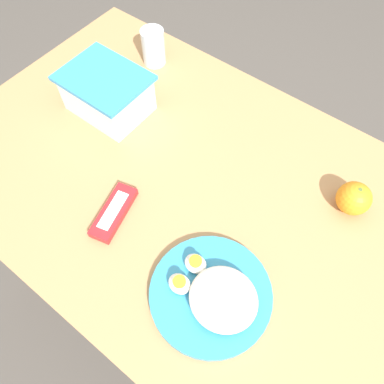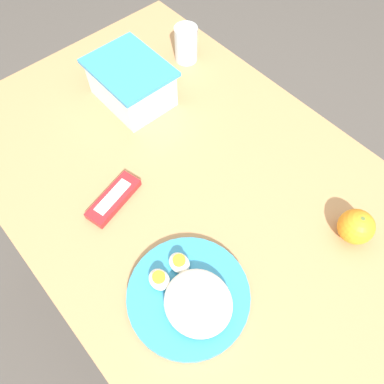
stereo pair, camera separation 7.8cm
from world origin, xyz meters
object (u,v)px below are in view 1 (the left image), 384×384
at_px(rice_plate, 214,295).
at_px(drinking_glass, 153,47).
at_px(food_container, 108,95).
at_px(orange_fruit, 354,198).
at_px(candy_bar, 114,212).

bearing_deg(rice_plate, drinking_glass, 139.78).
distance_m(food_container, rice_plate, 0.54).
bearing_deg(rice_plate, orange_fruit, 70.99).
distance_m(orange_fruit, candy_bar, 0.50).
bearing_deg(orange_fruit, candy_bar, -140.44).
xyz_separation_m(orange_fruit, rice_plate, (-0.11, -0.33, -0.01)).
bearing_deg(food_container, rice_plate, -25.51).
xyz_separation_m(food_container, orange_fruit, (0.60, 0.10, -0.01)).
distance_m(orange_fruit, rice_plate, 0.35).
distance_m(rice_plate, drinking_glass, 0.67).
bearing_deg(food_container, drinking_glass, 97.08).
bearing_deg(drinking_glass, candy_bar, -59.90).
relative_size(orange_fruit, rice_plate, 0.31).
distance_m(orange_fruit, drinking_glass, 0.63).
relative_size(food_container, rice_plate, 0.87).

